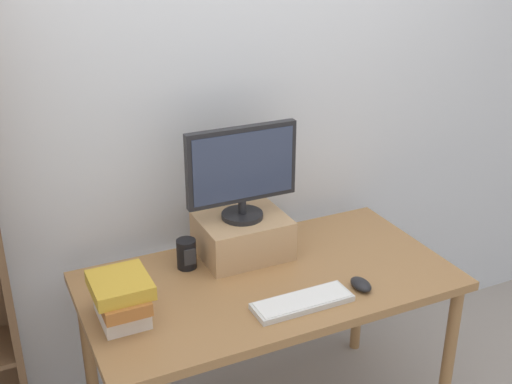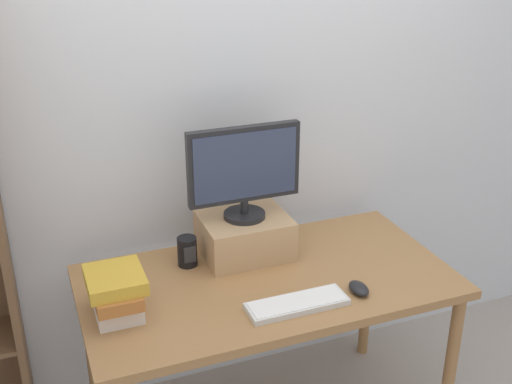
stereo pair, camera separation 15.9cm
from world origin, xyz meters
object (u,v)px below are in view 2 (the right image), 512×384
(keyboard, at_px, (297,304))
(computer_mouse, at_px, (359,288))
(desk, at_px, (267,295))
(computer_monitor, at_px, (244,170))
(riser_box, at_px, (245,235))
(desk_speaker, at_px, (187,251))
(book_stack, at_px, (116,292))

(keyboard, distance_m, computer_mouse, 0.25)
(keyboard, bearing_deg, desk, 96.23)
(computer_monitor, height_order, keyboard, computer_monitor)
(riser_box, distance_m, computer_monitor, 0.29)
(keyboard, xyz_separation_m, computer_mouse, (0.25, 0.00, 0.01))
(computer_mouse, bearing_deg, computer_monitor, 123.71)
(riser_box, xyz_separation_m, desk_speaker, (-0.25, -0.01, -0.02))
(riser_box, relative_size, keyboard, 0.95)
(desk, xyz_separation_m, computer_mouse, (0.28, -0.22, 0.10))
(computer_monitor, xyz_separation_m, keyboard, (0.04, -0.44, -0.36))
(desk, relative_size, book_stack, 5.84)
(desk, distance_m, desk_speaker, 0.36)
(riser_box, height_order, computer_mouse, riser_box)
(desk, distance_m, book_stack, 0.61)
(desk, relative_size, desk_speaker, 11.84)
(computer_monitor, bearing_deg, desk_speaker, -178.38)
(computer_mouse, height_order, book_stack, book_stack)
(desk_speaker, bearing_deg, riser_box, 1.97)
(desk, height_order, book_stack, book_stack)
(computer_mouse, height_order, desk_speaker, desk_speaker)
(computer_monitor, bearing_deg, book_stack, -156.40)
(keyboard, height_order, computer_mouse, computer_mouse)
(book_stack, bearing_deg, riser_box, 23.72)
(riser_box, relative_size, desk_speaker, 2.91)
(riser_box, bearing_deg, desk_speaker, -178.03)
(desk, xyz_separation_m, book_stack, (-0.58, -0.03, 0.17))
(desk_speaker, bearing_deg, keyboard, -56.59)
(keyboard, bearing_deg, riser_box, 94.95)
(riser_box, xyz_separation_m, book_stack, (-0.57, -0.25, 0.00))
(computer_monitor, relative_size, desk_speaker, 3.80)
(computer_monitor, distance_m, book_stack, 0.68)
(desk, xyz_separation_m, desk_speaker, (-0.26, 0.21, 0.14))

